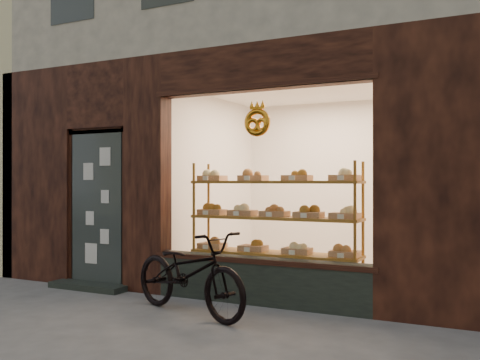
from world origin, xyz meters
The scene contains 3 objects.
ground centered at (0.00, 0.00, 0.00)m, with size 90.00×90.00×0.00m, color slate.
display_shelf centered at (0.45, 2.55, 0.87)m, with size 2.20×0.45×1.70m.
bicycle centered at (-0.05, 1.32, 0.46)m, with size 0.61×1.76×0.92m, color black.
Camera 1 is at (3.04, -3.67, 1.46)m, focal length 40.00 mm.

